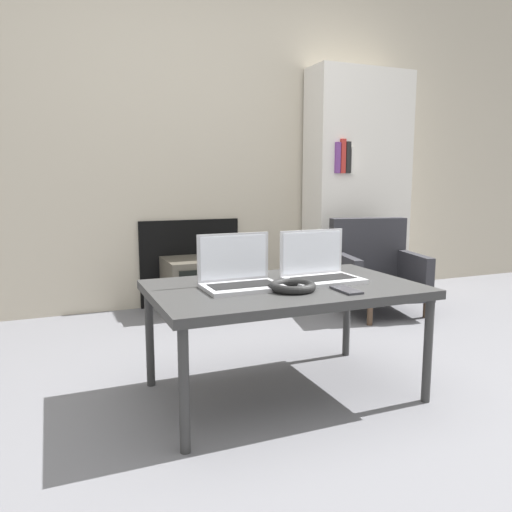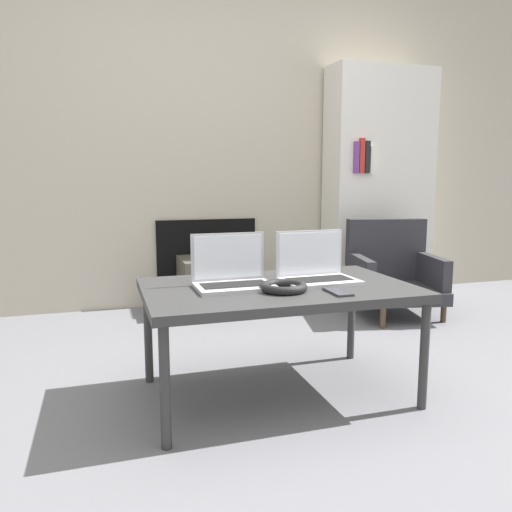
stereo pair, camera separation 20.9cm
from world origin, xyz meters
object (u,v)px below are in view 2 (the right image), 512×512
object	(u,v)px
phone	(338,292)
armchair	(391,271)
headphones	(284,287)
laptop_left	(232,275)
laptop_right	(316,270)
tv	(214,284)

from	to	relation	value
phone	armchair	bearing A→B (deg)	50.14
headphones	phone	size ratio (longest dim) A/B	1.29
laptop_left	armchair	xyz separation A→B (m)	(1.36, 0.97, -0.22)
laptop_left	armchair	bearing A→B (deg)	34.99
laptop_left	phone	world-z (taller)	laptop_left
laptop_right	armchair	xyz separation A→B (m)	(1.00, 0.97, -0.22)
headphones	laptop_right	bearing A→B (deg)	34.90
laptop_left	phone	distance (m)	0.43
laptop_left	headphones	xyz separation A→B (m)	(0.17, -0.14, -0.03)
laptop_left	tv	xyz separation A→B (m)	(0.23, 1.41, -0.33)
laptop_right	headphones	xyz separation A→B (m)	(-0.20, -0.14, -0.03)
tv	armchair	bearing A→B (deg)	-21.31
headphones	armchair	xyz separation A→B (m)	(1.19, 1.11, -0.19)
phone	laptop_left	bearing A→B (deg)	147.11
phone	tv	bearing A→B (deg)	94.32
headphones	phone	distance (m)	0.21
headphones	phone	bearing A→B (deg)	-26.58
laptop_left	headphones	world-z (taller)	laptop_left
tv	headphones	bearing A→B (deg)	-92.34
armchair	tv	bearing A→B (deg)	171.22
tv	laptop_right	bearing A→B (deg)	-84.59
laptop_right	headphones	distance (m)	0.24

